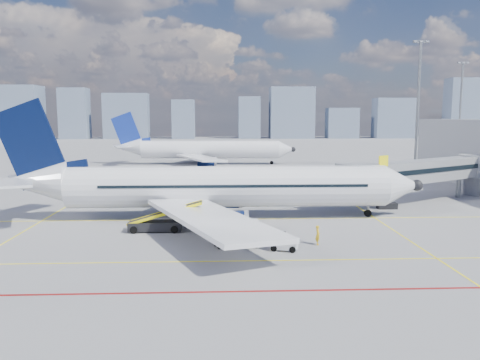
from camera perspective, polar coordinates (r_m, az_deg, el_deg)
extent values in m
plane|color=gray|center=(40.26, 0.49, -7.26)|extent=(420.00, 420.00, 0.00)
cube|color=#FFEE0D|center=(48.03, -0.01, -4.80)|extent=(60.00, 0.18, 0.01)
cube|color=#FFEE0D|center=(34.51, 1.00, -9.82)|extent=(80.00, 0.15, 0.01)
cube|color=#FFEE0D|center=(45.08, 18.52, -6.03)|extent=(0.15, 28.00, 0.01)
cube|color=#FFEE0D|center=(51.25, -23.04, -4.62)|extent=(0.15, 30.00, 0.01)
cube|color=maroon|center=(28.85, 1.74, -13.41)|extent=(90.00, 0.25, 0.01)
cube|color=gray|center=(60.46, 21.21, 1.01)|extent=(20.84, 13.93, 2.60)
cube|color=black|center=(60.44, 21.22, 1.20)|extent=(20.52, 13.82, 0.55)
cube|color=gray|center=(51.90, 14.02, 0.28)|extent=(4.49, 4.56, 3.00)
cube|color=black|center=(55.94, 17.47, -3.01)|extent=(2.20, 1.00, 0.70)
cylinder|color=slate|center=(55.71, 17.53, -1.64)|extent=(0.56, 0.56, 2.70)
cylinder|color=slate|center=(67.05, 25.11, -0.27)|extent=(0.60, 0.60, 3.90)
cylinder|color=gray|center=(70.01, 26.63, 1.56)|extent=(4.00, 4.00, 3.00)
cylinder|color=gray|center=(70.21, 26.53, -0.03)|extent=(2.40, 2.40, 3.90)
cube|color=#FFEE0D|center=(52.38, 17.09, 2.22)|extent=(1.26, 0.82, 1.20)
cylinder|color=slate|center=(102.04, 20.86, 8.38)|extent=(0.56, 0.56, 25.00)
cube|color=slate|center=(103.09, 21.20, 15.45)|extent=(3.20, 0.40, 0.50)
cube|color=#AEAFB5|center=(102.40, 20.62, 15.53)|extent=(0.60, 0.15, 0.35)
cube|color=#AEAFB5|center=(102.86, 21.26, 15.46)|extent=(0.60, 0.15, 0.35)
cube|color=#AEAFB5|center=(103.33, 21.89, 15.39)|extent=(0.60, 0.15, 0.35)
cylinder|color=slate|center=(145.24, 25.26, 7.80)|extent=(0.56, 0.56, 25.00)
cube|color=slate|center=(145.98, 25.55, 12.78)|extent=(3.20, 0.40, 0.50)
cube|color=#AEAFB5|center=(145.21, 25.17, 12.83)|extent=(0.60, 0.15, 0.35)
cube|color=#AEAFB5|center=(145.76, 25.60, 12.79)|extent=(0.60, 0.15, 0.35)
cube|color=#AEAFB5|center=(146.32, 26.03, 12.74)|extent=(0.60, 0.15, 0.35)
cube|color=slate|center=(248.12, -25.42, 7.46)|extent=(21.29, 14.12, 25.11)
cube|color=slate|center=(239.16, -19.53, 7.65)|extent=(13.07, 9.43, 24.04)
cube|color=slate|center=(233.21, -13.68, 7.57)|extent=(21.03, 8.83, 21.56)
cube|color=slate|center=(229.52, -6.90, 7.36)|extent=(10.46, 11.72, 18.54)
cube|color=slate|center=(229.29, 1.13, 7.61)|extent=(10.47, 8.24, 20.14)
cube|color=slate|center=(231.51, 6.29, 8.13)|extent=(21.10, 12.02, 24.68)
cube|color=slate|center=(236.61, 12.33, 6.79)|extent=(14.99, 8.87, 14.75)
cube|color=slate|center=(244.53, 18.32, 7.16)|extent=(20.09, 9.90, 19.55)
cube|color=slate|center=(258.36, 25.43, 7.90)|extent=(15.19, 9.80, 29.27)
cylinder|color=silver|center=(48.06, -1.43, -0.79)|extent=(32.52, 4.30, 4.23)
cone|color=silver|center=(51.65, 19.20, -0.63)|extent=(3.91, 4.24, 4.23)
sphere|color=black|center=(52.23, 20.75, -0.61)|extent=(1.19, 1.19, 1.19)
cone|color=silver|center=(51.60, -23.91, -0.20)|extent=(6.95, 4.24, 4.23)
cube|color=black|center=(51.08, 17.76, 0.02)|extent=(1.63, 1.63, 0.49)
cube|color=silver|center=(57.88, -3.19, -0.52)|extent=(12.46, 18.63, 0.62)
cube|color=silver|center=(38.68, -3.61, -4.64)|extent=(12.40, 18.64, 0.62)
cylinder|color=#071134|center=(54.67, -2.10, -2.43)|extent=(3.91, 2.50, 2.49)
cylinder|color=#071134|center=(42.35, -2.02, -5.42)|extent=(3.91, 2.50, 2.49)
cylinder|color=#AEAFB5|center=(54.72, 0.06, -2.42)|extent=(0.39, 2.56, 2.56)
cylinder|color=#AEAFB5|center=(42.41, 0.77, -5.40)|extent=(0.39, 2.56, 2.56)
cube|color=#071134|center=(51.26, -24.13, 3.94)|extent=(7.43, 0.36, 9.24)
cube|color=#071134|center=(50.57, -21.24, 1.09)|extent=(6.11, 0.34, 2.33)
cube|color=silver|center=(54.92, -23.03, 0.68)|extent=(5.30, 6.85, 0.24)
cube|color=silver|center=(48.54, -25.90, -0.32)|extent=(5.28, 6.84, 0.24)
cylinder|color=slate|center=(50.85, 15.33, -3.34)|extent=(0.28, 0.28, 1.80)
cylinder|color=black|center=(50.95, 15.31, -3.92)|extent=(0.76, 0.28, 0.76)
cylinder|color=slate|center=(51.26, -2.69, -3.10)|extent=(0.32, 0.32, 1.60)
cylinder|color=black|center=(51.31, -2.69, -3.43)|extent=(1.00, 0.65, 1.00)
cylinder|color=slate|center=(45.73, -2.73, -4.42)|extent=(0.32, 0.32, 1.60)
cylinder|color=black|center=(45.80, -2.73, -4.79)|extent=(1.00, 0.65, 1.00)
cube|color=black|center=(50.10, -0.85, -0.07)|extent=(26.66, 0.16, 0.28)
cube|color=black|center=(45.96, -0.72, -0.77)|extent=(26.66, 0.16, 0.28)
cylinder|color=silver|center=(103.29, -3.64, 3.74)|extent=(30.20, 5.10, 3.91)
cone|color=silver|center=(103.65, 5.72, 3.73)|extent=(3.76, 4.05, 3.91)
sphere|color=black|center=(103.80, 6.49, 3.73)|extent=(1.15, 1.15, 1.10)
cone|color=silver|center=(105.93, -13.56, 3.94)|extent=(6.56, 4.16, 3.91)
cube|color=black|center=(103.49, 5.00, 4.04)|extent=(1.56, 1.56, 0.45)
cube|color=silver|center=(112.44, -4.12, 3.51)|extent=(12.00, 17.14, 0.58)
cube|color=silver|center=(94.51, -4.87, 2.71)|extent=(10.97, 17.29, 0.58)
cylinder|color=#071134|center=(109.29, -3.70, 2.73)|extent=(3.70, 2.45, 2.30)
cylinder|color=#071134|center=(97.74, -4.12, 2.14)|extent=(3.70, 2.45, 2.30)
cylinder|color=#AEAFB5|center=(109.19, -2.71, 2.74)|extent=(0.44, 2.38, 2.37)
cylinder|color=#AEAFB5|center=(97.62, -3.00, 2.15)|extent=(0.44, 2.38, 2.37)
cube|color=navy|center=(105.78, -13.62, 5.81)|extent=(6.88, 0.59, 8.55)
cube|color=navy|center=(105.34, -12.30, 4.53)|extent=(5.66, 0.53, 2.16)
cube|color=silver|center=(109.12, -13.38, 4.23)|extent=(5.05, 6.35, 0.22)
cube|color=silver|center=(102.90, -14.19, 4.01)|extent=(4.72, 6.30, 0.22)
cylinder|color=black|center=(106.18, -4.08, 2.33)|extent=(1.03, 0.69, 1.00)
cylinder|color=black|center=(101.00, -4.28, 2.05)|extent=(1.03, 0.69, 1.00)
cylinder|color=black|center=(103.61, 3.87, 2.13)|extent=(0.77, 0.31, 0.76)
cube|color=silver|center=(37.13, 5.43, -7.78)|extent=(2.26, 1.67, 0.74)
cube|color=silver|center=(37.05, 4.87, -6.93)|extent=(1.20, 1.29, 0.55)
cube|color=black|center=(37.00, 4.88, -6.65)|extent=(1.10, 1.22, 0.32)
cylinder|color=black|center=(36.84, 4.14, -8.29)|extent=(0.55, 0.35, 0.52)
cylinder|color=black|center=(37.80, 4.45, -7.88)|extent=(0.55, 0.35, 0.52)
cylinder|color=black|center=(36.60, 6.43, -8.43)|extent=(0.55, 0.35, 0.52)
cylinder|color=black|center=(37.56, 6.67, -8.01)|extent=(0.55, 0.35, 0.52)
cube|color=black|center=(38.20, -0.34, -7.57)|extent=(3.83, 1.80, 0.19)
cube|color=silver|center=(37.91, -1.77, -6.25)|extent=(1.68, 1.63, 1.62)
cube|color=silver|center=(38.04, 1.08, -6.20)|extent=(1.68, 1.63, 1.62)
cylinder|color=black|center=(37.46, -2.52, -8.15)|extent=(0.34, 0.16, 0.34)
cylinder|color=black|center=(38.87, -2.59, -7.56)|extent=(0.34, 0.16, 0.34)
cylinder|color=black|center=(37.67, 1.99, -8.06)|extent=(0.34, 0.16, 0.34)
cylinder|color=black|center=(39.07, 1.75, -7.48)|extent=(0.34, 0.16, 0.34)
cube|color=black|center=(43.68, -10.30, -5.51)|extent=(4.79, 1.75, 0.80)
cube|color=black|center=(43.32, -9.15, -3.97)|extent=(6.82, 1.20, 2.09)
cube|color=#FFEE0D|center=(43.92, -9.06, -3.81)|extent=(6.84, 0.16, 2.18)
cube|color=#FFEE0D|center=(42.71, -9.23, -4.14)|extent=(6.84, 0.16, 2.18)
cylinder|color=black|center=(43.22, -12.83, -5.95)|extent=(0.68, 0.28, 0.68)
cylinder|color=black|center=(44.75, -12.49, -5.47)|extent=(0.68, 0.28, 0.68)
cylinder|color=black|center=(42.75, -8.00, -5.98)|extent=(0.68, 0.28, 0.68)
cylinder|color=black|center=(44.29, -7.82, -5.49)|extent=(0.68, 0.28, 0.68)
imported|color=gold|center=(39.01, 9.46, -6.64)|extent=(0.43, 0.61, 1.61)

